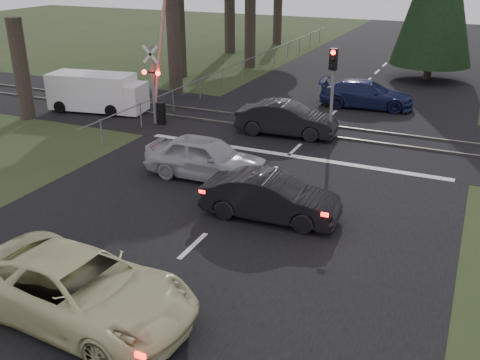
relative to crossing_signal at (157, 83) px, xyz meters
The scene contains 15 objects.
ground 12.37m from the crossing_signal, 53.38° to the right, with size 120.00×120.00×0.00m, color #273B1B.
road 7.56m from the crossing_signal, ahead, with size 14.00×100.00×0.01m, color black.
rail_corridor 7.88m from the crossing_signal, 16.92° to the left, with size 120.00×8.00×0.01m, color black.
stop_line 7.72m from the crossing_signal, 12.30° to the right, with size 13.00×0.35×0.00m, color silver.
rail_near 7.68m from the crossing_signal, 11.00° to the left, with size 120.00×0.12×0.10m, color #59544C.
rail_far 8.13m from the crossing_signal, 22.50° to the left, with size 120.00×0.12×0.10m, color #59544C.
crossing_signal is the anchor object (origin of this frame).
traffic_signal_center 8.36m from the crossing_signal, ahead, with size 0.32×0.48×4.10m.
fence_left 12.89m from the crossing_signal, 92.37° to the left, with size 0.10×36.00×1.20m, color slate, non-canonical shape.
cream_coupe 15.23m from the crossing_signal, 64.46° to the right, with size 2.59×5.62×1.56m, color beige.
dark_hatchback 11.33m from the crossing_signal, 39.85° to the right, with size 1.50×4.31×1.42m, color black.
silver_car 7.43m from the crossing_signal, 43.98° to the right, with size 1.86×4.63×1.58m, color #A4A7AC.
blue_sedan 11.34m from the crossing_signal, 40.66° to the left, with size 2.04×5.03×1.46m, color #181F49.
dark_car_far 6.44m from the crossing_signal, ahead, with size 1.60×4.58×1.51m, color black.
white_van 4.36m from the crossing_signal, 169.38° to the left, with size 5.29×2.62×1.98m.
Camera 1 is at (6.73, -11.63, 7.71)m, focal length 40.00 mm.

